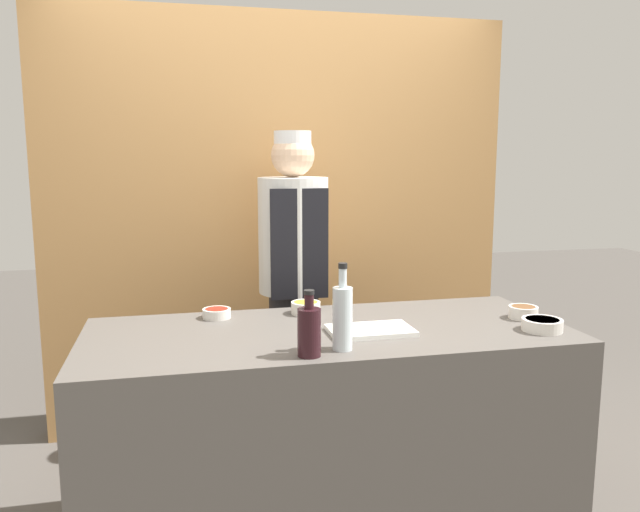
{
  "coord_description": "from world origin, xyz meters",
  "views": [
    {
      "loc": [
        -0.59,
        -2.41,
        1.6
      ],
      "look_at": [
        0.0,
        0.16,
        1.18
      ],
      "focal_mm": 35.0,
      "sensor_mm": 36.0,
      "label": 1
    }
  ],
  "objects_px": {
    "sauce_bowl_white": "(542,324)",
    "cutting_board": "(371,330)",
    "bottle_wine": "(309,330)",
    "bottle_clear": "(342,316)",
    "sauce_bowl_red": "(217,313)",
    "chef_center": "(294,282)",
    "sauce_bowl_brown": "(523,312)",
    "sauce_bowl_yellow": "(306,307)"
  },
  "relations": [
    {
      "from": "sauce_bowl_brown",
      "to": "bottle_clear",
      "type": "distance_m",
      "value": 0.93
    },
    {
      "from": "bottle_wine",
      "to": "chef_center",
      "type": "distance_m",
      "value": 1.12
    },
    {
      "from": "sauce_bowl_brown",
      "to": "chef_center",
      "type": "height_order",
      "value": "chef_center"
    },
    {
      "from": "bottle_clear",
      "to": "bottle_wine",
      "type": "bearing_deg",
      "value": -161.19
    },
    {
      "from": "sauce_bowl_red",
      "to": "sauce_bowl_yellow",
      "type": "bearing_deg",
      "value": -1.69
    },
    {
      "from": "bottle_wine",
      "to": "bottle_clear",
      "type": "bearing_deg",
      "value": 18.81
    },
    {
      "from": "sauce_bowl_yellow",
      "to": "sauce_bowl_red",
      "type": "bearing_deg",
      "value": 178.31
    },
    {
      "from": "sauce_bowl_brown",
      "to": "sauce_bowl_yellow",
      "type": "xyz_separation_m",
      "value": [
        -0.91,
        0.29,
        0.0
      ]
    },
    {
      "from": "sauce_bowl_white",
      "to": "cutting_board",
      "type": "height_order",
      "value": "sauce_bowl_white"
    },
    {
      "from": "sauce_bowl_red",
      "to": "bottle_wine",
      "type": "relative_size",
      "value": 0.52
    },
    {
      "from": "sauce_bowl_red",
      "to": "bottle_clear",
      "type": "bearing_deg",
      "value": -53.04
    },
    {
      "from": "sauce_bowl_yellow",
      "to": "chef_center",
      "type": "relative_size",
      "value": 0.08
    },
    {
      "from": "sauce_bowl_yellow",
      "to": "chef_center",
      "type": "distance_m",
      "value": 0.52
    },
    {
      "from": "cutting_board",
      "to": "bottle_clear",
      "type": "distance_m",
      "value": 0.28
    },
    {
      "from": "sauce_bowl_white",
      "to": "sauce_bowl_brown",
      "type": "bearing_deg",
      "value": 81.24
    },
    {
      "from": "sauce_bowl_red",
      "to": "bottle_wine",
      "type": "bearing_deg",
      "value": -64.62
    },
    {
      "from": "cutting_board",
      "to": "bottle_wine",
      "type": "distance_m",
      "value": 0.39
    },
    {
      "from": "bottle_clear",
      "to": "bottle_wine",
      "type": "xyz_separation_m",
      "value": [
        -0.13,
        -0.05,
        -0.03
      ]
    },
    {
      "from": "sauce_bowl_yellow",
      "to": "chef_center",
      "type": "height_order",
      "value": "chef_center"
    },
    {
      "from": "cutting_board",
      "to": "sauce_bowl_brown",
      "type": "bearing_deg",
      "value": 5.48
    },
    {
      "from": "sauce_bowl_white",
      "to": "bottle_clear",
      "type": "distance_m",
      "value": 0.87
    },
    {
      "from": "sauce_bowl_white",
      "to": "sauce_bowl_yellow",
      "type": "distance_m",
      "value": 1.01
    },
    {
      "from": "sauce_bowl_brown",
      "to": "sauce_bowl_red",
      "type": "relative_size",
      "value": 1.02
    },
    {
      "from": "sauce_bowl_white",
      "to": "bottle_wine",
      "type": "relative_size",
      "value": 0.68
    },
    {
      "from": "sauce_bowl_red",
      "to": "sauce_bowl_white",
      "type": "bearing_deg",
      "value": -21.34
    },
    {
      "from": "sauce_bowl_white",
      "to": "sauce_bowl_red",
      "type": "bearing_deg",
      "value": 158.66
    },
    {
      "from": "sauce_bowl_red",
      "to": "bottle_wine",
      "type": "height_order",
      "value": "bottle_wine"
    },
    {
      "from": "sauce_bowl_white",
      "to": "bottle_clear",
      "type": "height_order",
      "value": "bottle_clear"
    },
    {
      "from": "sauce_bowl_brown",
      "to": "cutting_board",
      "type": "height_order",
      "value": "sauce_bowl_brown"
    },
    {
      "from": "sauce_bowl_red",
      "to": "chef_center",
      "type": "distance_m",
      "value": 0.67
    },
    {
      "from": "bottle_clear",
      "to": "chef_center",
      "type": "relative_size",
      "value": 0.19
    },
    {
      "from": "sauce_bowl_red",
      "to": "chef_center",
      "type": "bearing_deg",
      "value": 48.9
    },
    {
      "from": "sauce_bowl_yellow",
      "to": "bottle_wine",
      "type": "height_order",
      "value": "bottle_wine"
    },
    {
      "from": "bottle_clear",
      "to": "cutting_board",
      "type": "bearing_deg",
      "value": 48.03
    },
    {
      "from": "sauce_bowl_white",
      "to": "bottle_wine",
      "type": "height_order",
      "value": "bottle_wine"
    },
    {
      "from": "bottle_clear",
      "to": "bottle_wine",
      "type": "relative_size",
      "value": 1.35
    },
    {
      "from": "sauce_bowl_red",
      "to": "sauce_bowl_brown",
      "type": "bearing_deg",
      "value": -13.13
    },
    {
      "from": "bottle_wine",
      "to": "sauce_bowl_yellow",
      "type": "bearing_deg",
      "value": 79.57
    },
    {
      "from": "chef_center",
      "to": "cutting_board",
      "type": "bearing_deg",
      "value": -80.46
    },
    {
      "from": "sauce_bowl_white",
      "to": "sauce_bowl_brown",
      "type": "height_order",
      "value": "sauce_bowl_brown"
    },
    {
      "from": "sauce_bowl_red",
      "to": "cutting_board",
      "type": "bearing_deg",
      "value": -32.48
    },
    {
      "from": "sauce_bowl_red",
      "to": "cutting_board",
      "type": "distance_m",
      "value": 0.7
    }
  ]
}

